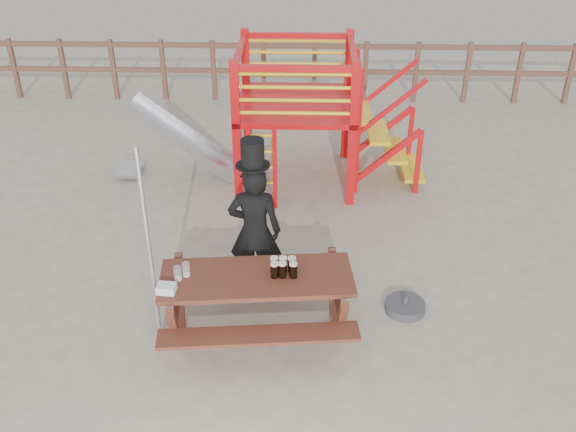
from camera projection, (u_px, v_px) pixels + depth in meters
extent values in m
plane|color=#B7AA8E|center=(270.00, 328.00, 6.95)|extent=(60.00, 60.00, 0.00)
cube|color=brown|center=(289.00, 46.00, 12.41)|extent=(15.00, 0.06, 0.10)
cube|color=brown|center=(289.00, 71.00, 12.67)|extent=(15.00, 0.06, 0.10)
cube|color=brown|center=(14.00, 69.00, 12.81)|extent=(0.09, 0.09, 1.20)
cube|color=brown|center=(64.00, 69.00, 12.79)|extent=(0.09, 0.09, 1.20)
cube|color=brown|center=(114.00, 70.00, 12.76)|extent=(0.09, 0.09, 1.20)
cube|color=brown|center=(163.00, 70.00, 12.73)|extent=(0.09, 0.09, 1.20)
cube|color=brown|center=(214.00, 71.00, 12.71)|extent=(0.09, 0.09, 1.20)
cube|color=brown|center=(264.00, 71.00, 12.68)|extent=(0.09, 0.09, 1.20)
cube|color=brown|center=(314.00, 72.00, 12.65)|extent=(0.09, 0.09, 1.20)
cube|color=brown|center=(365.00, 72.00, 12.63)|extent=(0.09, 0.09, 1.20)
cube|color=brown|center=(416.00, 73.00, 12.60)|extent=(0.09, 0.09, 1.20)
cube|color=brown|center=(467.00, 73.00, 12.57)|extent=(0.09, 0.09, 1.20)
cube|color=brown|center=(519.00, 74.00, 12.55)|extent=(0.09, 0.09, 1.20)
cube|color=brown|center=(570.00, 74.00, 12.52)|extent=(0.09, 0.09, 1.20)
cube|color=red|center=(237.00, 135.00, 8.84)|extent=(0.12, 0.12, 2.10)
cube|color=red|center=(353.00, 136.00, 8.80)|extent=(0.12, 0.12, 2.10)
cube|color=red|center=(247.00, 95.00, 10.22)|extent=(0.12, 0.12, 2.10)
cube|color=red|center=(347.00, 96.00, 10.17)|extent=(0.12, 0.12, 2.10)
cube|color=red|center=(296.00, 104.00, 9.43)|extent=(1.72, 1.72, 0.08)
cube|color=red|center=(295.00, 68.00, 8.34)|extent=(1.60, 0.08, 0.08)
cube|color=red|center=(297.00, 35.00, 9.71)|extent=(1.60, 0.08, 0.08)
cube|color=red|center=(240.00, 50.00, 9.04)|extent=(0.08, 1.60, 0.08)
cube|color=red|center=(353.00, 51.00, 9.00)|extent=(0.08, 1.60, 0.08)
cylinder|color=yellow|center=(295.00, 113.00, 8.65)|extent=(1.50, 0.05, 0.05)
cylinder|color=yellow|center=(297.00, 75.00, 10.03)|extent=(1.50, 0.05, 0.05)
cylinder|color=yellow|center=(295.00, 100.00, 8.56)|extent=(1.50, 0.05, 0.05)
cylinder|color=yellow|center=(297.00, 64.00, 9.94)|extent=(1.50, 0.05, 0.05)
cylinder|color=yellow|center=(295.00, 87.00, 8.47)|extent=(1.50, 0.05, 0.05)
cylinder|color=yellow|center=(297.00, 52.00, 9.84)|extent=(1.50, 0.05, 0.05)
cylinder|color=yellow|center=(295.00, 74.00, 8.38)|extent=(1.50, 0.05, 0.05)
cylinder|color=yellow|center=(297.00, 41.00, 9.75)|extent=(1.50, 0.05, 0.05)
cube|color=red|center=(249.00, 169.00, 8.94)|extent=(0.06, 0.06, 1.20)
cube|color=red|center=(275.00, 170.00, 8.93)|extent=(0.06, 0.06, 1.20)
cylinder|color=yellow|center=(263.00, 198.00, 9.16)|extent=(0.36, 0.04, 0.04)
cylinder|color=yellow|center=(262.00, 183.00, 9.04)|extent=(0.36, 0.04, 0.04)
cylinder|color=yellow|center=(262.00, 167.00, 8.92)|extent=(0.36, 0.04, 0.04)
cylinder|color=yellow|center=(262.00, 152.00, 8.79)|extent=(0.36, 0.04, 0.04)
cylinder|color=yellow|center=(261.00, 136.00, 8.67)|extent=(0.36, 0.04, 0.04)
cube|color=yellow|center=(360.00, 113.00, 9.47)|extent=(0.30, 0.90, 0.06)
cube|color=yellow|center=(378.00, 132.00, 9.61)|extent=(0.30, 0.90, 0.06)
cube|color=yellow|center=(395.00, 150.00, 9.76)|extent=(0.30, 0.90, 0.06)
cube|color=yellow|center=(411.00, 168.00, 9.90)|extent=(0.30, 0.90, 0.06)
cube|color=red|center=(388.00, 156.00, 9.31)|extent=(0.95, 0.08, 0.86)
cube|color=red|center=(382.00, 131.00, 10.09)|extent=(0.95, 0.08, 0.86)
cube|color=#B8BABF|center=(184.00, 139.00, 9.77)|extent=(1.53, 0.55, 1.21)
cube|color=#B8BABF|center=(181.00, 144.00, 9.52)|extent=(1.58, 0.04, 1.28)
cube|color=#B8BABF|center=(187.00, 130.00, 9.98)|extent=(1.58, 0.04, 1.28)
cube|color=#B8BABF|center=(130.00, 169.00, 10.06)|extent=(0.35, 0.55, 0.05)
cube|color=brown|center=(257.00, 278.00, 6.51)|extent=(2.02, 0.92, 0.05)
cube|color=brown|center=(259.00, 335.00, 6.20)|extent=(1.98, 0.46, 0.04)
cube|color=brown|center=(256.00, 271.00, 7.12)|extent=(1.98, 0.46, 0.04)
cube|color=brown|center=(177.00, 311.00, 6.66)|extent=(0.19, 1.18, 0.71)
cube|color=brown|center=(337.00, 304.00, 6.75)|extent=(0.19, 1.18, 0.71)
imported|color=black|center=(255.00, 231.00, 7.12)|extent=(0.61, 0.41, 1.63)
cube|color=#0C852B|center=(256.00, 210.00, 7.14)|extent=(0.07, 0.02, 0.38)
cylinder|color=black|center=(253.00, 165.00, 6.71)|extent=(0.37, 0.37, 0.01)
cylinder|color=black|center=(252.00, 152.00, 6.63)|extent=(0.25, 0.25, 0.28)
cube|color=white|center=(254.00, 139.00, 6.69)|extent=(0.13, 0.01, 0.03)
cylinder|color=#B2B2B7|center=(150.00, 255.00, 6.15)|extent=(0.05, 0.05, 2.27)
cylinder|color=#3D3D42|center=(405.00, 307.00, 7.19)|extent=(0.45, 0.45, 0.10)
cylinder|color=#3D3D42|center=(406.00, 300.00, 7.14)|extent=(0.05, 0.05, 0.09)
cube|color=white|center=(166.00, 288.00, 6.25)|extent=(0.19, 0.15, 0.08)
cylinder|color=black|center=(275.00, 271.00, 6.44)|extent=(0.08, 0.08, 0.15)
cylinder|color=beige|center=(274.00, 264.00, 6.40)|extent=(0.08, 0.08, 0.02)
cylinder|color=black|center=(282.00, 271.00, 6.45)|extent=(0.08, 0.08, 0.15)
cylinder|color=beige|center=(282.00, 264.00, 6.40)|extent=(0.08, 0.08, 0.02)
cylinder|color=black|center=(293.00, 271.00, 6.44)|extent=(0.08, 0.08, 0.15)
cylinder|color=beige|center=(293.00, 264.00, 6.40)|extent=(0.08, 0.08, 0.02)
cylinder|color=black|center=(274.00, 265.00, 6.52)|extent=(0.08, 0.08, 0.15)
cylinder|color=beige|center=(274.00, 258.00, 6.48)|extent=(0.08, 0.08, 0.02)
cylinder|color=black|center=(283.00, 265.00, 6.53)|extent=(0.08, 0.08, 0.15)
cylinder|color=beige|center=(283.00, 258.00, 6.48)|extent=(0.08, 0.08, 0.02)
cylinder|color=black|center=(292.00, 265.00, 6.53)|extent=(0.08, 0.08, 0.15)
cylinder|color=beige|center=(292.00, 258.00, 6.48)|extent=(0.08, 0.08, 0.02)
cylinder|color=silver|center=(178.00, 273.00, 6.40)|extent=(0.08, 0.08, 0.15)
cylinder|color=beige|center=(178.00, 279.00, 6.44)|extent=(0.07, 0.07, 0.02)
cylinder|color=silver|center=(186.00, 269.00, 6.46)|extent=(0.08, 0.08, 0.15)
cylinder|color=beige|center=(187.00, 275.00, 6.50)|extent=(0.07, 0.07, 0.02)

